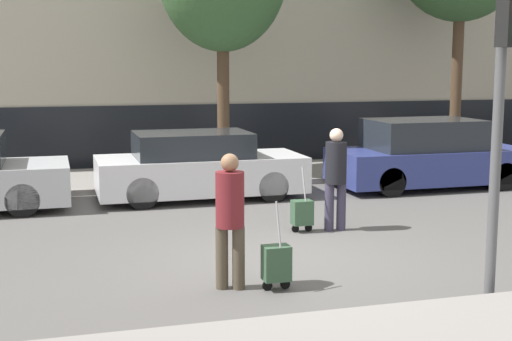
{
  "coord_description": "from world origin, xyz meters",
  "views": [
    {
      "loc": [
        -2.96,
        -9.16,
        2.68
      ],
      "look_at": [
        0.2,
        1.8,
        0.95
      ],
      "focal_mm": 50.0,
      "sensor_mm": 36.0,
      "label": 1
    }
  ],
  "objects_px": {
    "parked_car_1": "(199,167)",
    "parked_bicycle": "(199,156)",
    "parked_car_2": "(427,156)",
    "pedestrian_left": "(230,213)",
    "trolley_left": "(276,263)",
    "pedestrian_right": "(336,173)",
    "traffic_light": "(507,70)",
    "trolley_right": "(302,213)"
  },
  "relations": [
    {
      "from": "parked_car_2",
      "to": "pedestrian_left",
      "type": "xyz_separation_m",
      "value": [
        -5.81,
        -5.65,
        0.24
      ]
    },
    {
      "from": "parked_car_1",
      "to": "trolley_left",
      "type": "xyz_separation_m",
      "value": [
        -0.28,
        -5.96,
        -0.3
      ]
    },
    {
      "from": "parked_car_1",
      "to": "trolley_right",
      "type": "xyz_separation_m",
      "value": [
        1.01,
        -3.28,
        -0.31
      ]
    },
    {
      "from": "pedestrian_left",
      "to": "traffic_light",
      "type": "xyz_separation_m",
      "value": [
        2.83,
        -1.19,
        1.68
      ]
    },
    {
      "from": "parked_bicycle",
      "to": "trolley_left",
      "type": "bearing_deg",
      "value": -95.51
    },
    {
      "from": "pedestrian_right",
      "to": "parked_bicycle",
      "type": "relative_size",
      "value": 0.93
    },
    {
      "from": "parked_car_1",
      "to": "parked_car_2",
      "type": "relative_size",
      "value": 0.96
    },
    {
      "from": "parked_car_2",
      "to": "pedestrian_left",
      "type": "distance_m",
      "value": 8.11
    },
    {
      "from": "pedestrian_right",
      "to": "trolley_left",
      "type": "bearing_deg",
      "value": -120.01
    },
    {
      "from": "parked_car_1",
      "to": "trolley_right",
      "type": "distance_m",
      "value": 3.44
    },
    {
      "from": "pedestrian_left",
      "to": "pedestrian_right",
      "type": "distance_m",
      "value": 3.39
    },
    {
      "from": "pedestrian_right",
      "to": "parked_bicycle",
      "type": "distance_m",
      "value": 6.04
    },
    {
      "from": "parked_bicycle",
      "to": "trolley_right",
      "type": "bearing_deg",
      "value": -85.54
    },
    {
      "from": "pedestrian_left",
      "to": "parked_bicycle",
      "type": "relative_size",
      "value": 0.92
    },
    {
      "from": "trolley_right",
      "to": "traffic_light",
      "type": "height_order",
      "value": "traffic_light"
    },
    {
      "from": "trolley_left",
      "to": "parked_bicycle",
      "type": "xyz_separation_m",
      "value": [
        0.83,
        8.58,
        0.16
      ]
    },
    {
      "from": "pedestrian_right",
      "to": "parked_bicycle",
      "type": "height_order",
      "value": "pedestrian_right"
    },
    {
      "from": "parked_car_1",
      "to": "trolley_left",
      "type": "bearing_deg",
      "value": -92.69
    },
    {
      "from": "trolley_left",
      "to": "trolley_right",
      "type": "xyz_separation_m",
      "value": [
        1.29,
        2.68,
        -0.01
      ]
    },
    {
      "from": "pedestrian_right",
      "to": "parked_car_1",
      "type": "bearing_deg",
      "value": 119.92
    },
    {
      "from": "parked_car_2",
      "to": "traffic_light",
      "type": "relative_size",
      "value": 1.16
    },
    {
      "from": "parked_car_1",
      "to": "pedestrian_right",
      "type": "bearing_deg",
      "value": -64.9
    },
    {
      "from": "pedestrian_left",
      "to": "trolley_left",
      "type": "bearing_deg",
      "value": 179.93
    },
    {
      "from": "pedestrian_left",
      "to": "trolley_left",
      "type": "xyz_separation_m",
      "value": [
        0.51,
        -0.19,
        -0.6
      ]
    },
    {
      "from": "parked_car_2",
      "to": "parked_bicycle",
      "type": "relative_size",
      "value": 2.39
    },
    {
      "from": "parked_car_1",
      "to": "traffic_light",
      "type": "distance_m",
      "value": 7.51
    },
    {
      "from": "parked_car_2",
      "to": "pedestrian_right",
      "type": "relative_size",
      "value": 2.55
    },
    {
      "from": "pedestrian_left",
      "to": "pedestrian_right",
      "type": "bearing_deg",
      "value": -113.31
    },
    {
      "from": "parked_car_1",
      "to": "pedestrian_right",
      "type": "relative_size",
      "value": 2.46
    },
    {
      "from": "trolley_left",
      "to": "traffic_light",
      "type": "distance_m",
      "value": 3.4
    },
    {
      "from": "pedestrian_left",
      "to": "parked_car_2",
      "type": "bearing_deg",
      "value": -115.21
    },
    {
      "from": "trolley_right",
      "to": "traffic_light",
      "type": "xyz_separation_m",
      "value": [
        1.03,
        -3.68,
        2.29
      ]
    },
    {
      "from": "parked_car_1",
      "to": "parked_bicycle",
      "type": "distance_m",
      "value": 2.68
    },
    {
      "from": "parked_car_2",
      "to": "pedestrian_right",
      "type": "distance_m",
      "value": 4.72
    },
    {
      "from": "pedestrian_left",
      "to": "traffic_light",
      "type": "distance_m",
      "value": 3.5
    },
    {
      "from": "trolley_left",
      "to": "pedestrian_right",
      "type": "height_order",
      "value": "pedestrian_right"
    },
    {
      "from": "parked_car_1",
      "to": "parked_car_2",
      "type": "xyz_separation_m",
      "value": [
        5.01,
        -0.11,
        0.05
      ]
    },
    {
      "from": "parked_car_2",
      "to": "trolley_right",
      "type": "height_order",
      "value": "parked_car_2"
    },
    {
      "from": "pedestrian_right",
      "to": "trolley_right",
      "type": "relative_size",
      "value": 1.57
    },
    {
      "from": "parked_car_1",
      "to": "parked_bicycle",
      "type": "xyz_separation_m",
      "value": [
        0.55,
        2.62,
        -0.14
      ]
    },
    {
      "from": "parked_car_2",
      "to": "trolley_right",
      "type": "relative_size",
      "value": 4.01
    },
    {
      "from": "parked_car_2",
      "to": "trolley_right",
      "type": "bearing_deg",
      "value": -141.7
    }
  ]
}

